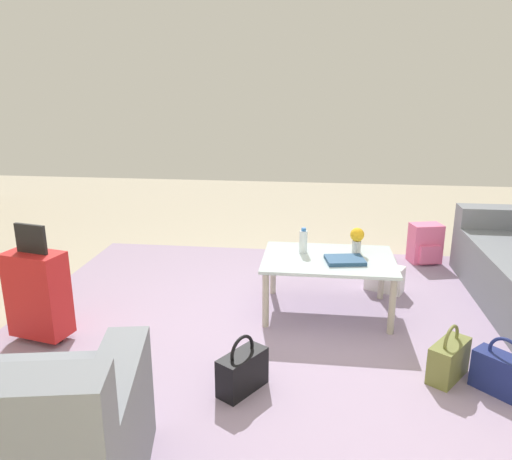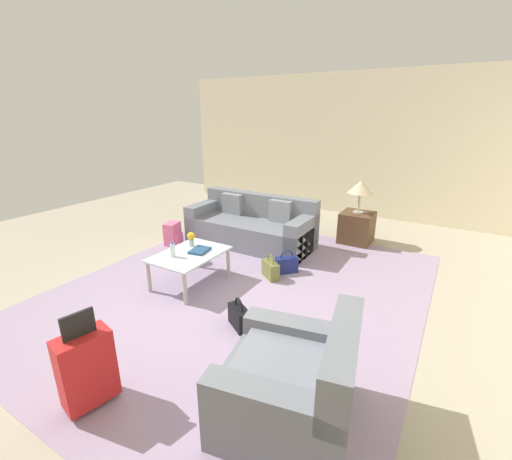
# 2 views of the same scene
# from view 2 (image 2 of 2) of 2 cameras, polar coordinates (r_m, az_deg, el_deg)

# --- Properties ---
(ground_plane) EXTENTS (12.00, 12.00, 0.00)m
(ground_plane) POSITION_cam_2_polar(r_m,az_deg,el_deg) (4.34, -9.17, -12.49)
(ground_plane) COLOR #A89E89
(wall_left) EXTENTS (0.12, 8.00, 3.10)m
(wall_left) POSITION_cam_2_polar(r_m,az_deg,el_deg) (8.25, 13.89, 13.54)
(wall_left) COLOR beige
(wall_left) RESTS_ON ground
(area_rug) EXTENTS (5.20, 4.40, 0.01)m
(area_rug) POSITION_cam_2_polar(r_m,az_deg,el_deg) (4.64, -2.44, -9.93)
(area_rug) COLOR #9984A3
(area_rug) RESTS_ON ground
(couch) EXTENTS (0.93, 2.24, 0.86)m
(couch) POSITION_cam_2_polar(r_m,az_deg,el_deg) (6.16, -0.58, 0.52)
(couch) COLOR slate
(couch) RESTS_ON ground
(armchair) EXTENTS (1.16, 1.13, 0.87)m
(armchair) POSITION_cam_2_polar(r_m,az_deg,el_deg) (2.83, 6.80, -24.66)
(armchair) COLOR slate
(armchair) RESTS_ON ground
(coffee_table) EXTENTS (1.01, 0.72, 0.46)m
(coffee_table) POSITION_cam_2_polar(r_m,az_deg,el_deg) (4.72, -11.00, -4.45)
(coffee_table) COLOR silver
(coffee_table) RESTS_ON ground
(water_bottle) EXTENTS (0.06, 0.06, 0.20)m
(water_bottle) POSITION_cam_2_polar(r_m,az_deg,el_deg) (4.59, -13.70, -3.26)
(water_bottle) COLOR silver
(water_bottle) RESTS_ON coffee_table
(coffee_table_book) EXTENTS (0.32, 0.26, 0.03)m
(coffee_table_book) POSITION_cam_2_polar(r_m,az_deg,el_deg) (4.73, -9.37, -3.37)
(coffee_table_book) COLOR navy
(coffee_table_book) RESTS_ON coffee_table
(flower_vase) EXTENTS (0.11, 0.11, 0.21)m
(flower_vase) POSITION_cam_2_polar(r_m,az_deg,el_deg) (4.90, -10.75, -1.28)
(flower_vase) COLOR #B2B7BC
(flower_vase) RESTS_ON coffee_table
(side_table) EXTENTS (0.55, 0.55, 0.55)m
(side_table) POSITION_cam_2_polar(r_m,az_deg,el_deg) (6.47, 16.42, 0.41)
(side_table) COLOR #513823
(side_table) RESTS_ON ground
(table_lamp) EXTENTS (0.43, 0.43, 0.58)m
(table_lamp) POSITION_cam_2_polar(r_m,az_deg,el_deg) (6.28, 17.04, 6.77)
(table_lamp) COLOR #ADA899
(table_lamp) RESTS_ON side_table
(suitcase_red) EXTENTS (0.44, 0.30, 0.85)m
(suitcase_red) POSITION_cam_2_polar(r_m,az_deg,el_deg) (3.17, -26.42, -19.85)
(suitcase_red) COLOR red
(suitcase_red) RESTS_ON ground
(handbag_olive) EXTENTS (0.30, 0.34, 0.36)m
(handbag_olive) POSITION_cam_2_polar(r_m,az_deg,el_deg) (4.92, 2.43, -6.56)
(handbag_olive) COLOR olive
(handbag_olive) RESTS_ON ground
(handbag_white) EXTENTS (0.35, 0.26, 0.36)m
(handbag_white) POSITION_cam_2_polar(r_m,az_deg,el_deg) (5.47, -11.12, -4.21)
(handbag_white) COLOR white
(handbag_white) RESTS_ON ground
(handbag_navy) EXTENTS (0.33, 0.32, 0.36)m
(handbag_navy) POSITION_cam_2_polar(r_m,az_deg,el_deg) (5.08, 5.13, -5.74)
(handbag_navy) COLOR navy
(handbag_navy) RESTS_ON ground
(handbag_black) EXTENTS (0.29, 0.34, 0.36)m
(handbag_black) POSITION_cam_2_polar(r_m,az_deg,el_deg) (3.87, -2.82, -14.22)
(handbag_black) COLOR black
(handbag_black) RESTS_ON ground
(backpack_pink) EXTENTS (0.34, 0.31, 0.40)m
(backpack_pink) POSITION_cam_2_polar(r_m,az_deg,el_deg) (6.31, -13.66, -0.63)
(backpack_pink) COLOR pink
(backpack_pink) RESTS_ON ground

